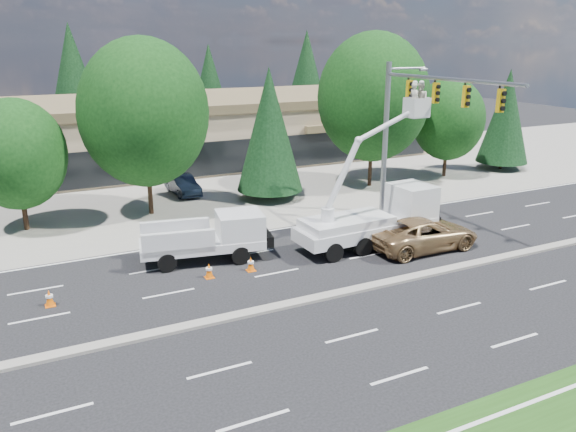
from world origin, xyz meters
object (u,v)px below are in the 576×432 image
signal_mast (410,117)px  bucket_truck (381,210)px  utility_pickup (211,241)px  minivan (423,234)px

signal_mast → bucket_truck: size_ratio=1.23×
utility_pickup → minivan: 10.66m
signal_mast → minivan: size_ratio=1.75×
signal_mast → minivan: bearing=-115.3°
bucket_truck → minivan: size_ratio=1.43×
signal_mast → utility_pickup: signal_mast is taller
signal_mast → bucket_truck: (-3.55, -2.61, -4.23)m
bucket_truck → signal_mast: bearing=34.2°
signal_mast → minivan: 7.05m
signal_mast → utility_pickup: size_ratio=1.66×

